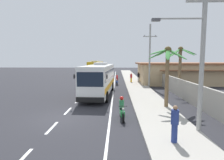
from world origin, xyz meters
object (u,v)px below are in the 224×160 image
at_px(pedestrian_far_walk, 131,77).
at_px(utility_pole_nearest, 201,49).
at_px(coach_bus_foreground, 99,78).
at_px(coach_bus_far_lane, 96,67).
at_px(motorcycle_trailing, 122,110).
at_px(roadside_building, 188,73).
at_px(motorcycle_beside_bus, 117,81).
at_px(pedestrian_midwalk, 138,77).
at_px(palm_nearest, 167,63).
at_px(palm_second, 180,61).
at_px(utility_pole_mid, 150,55).
at_px(pedestrian_near_kerb, 175,123).

relative_size(pedestrian_far_walk, utility_pole_nearest, 0.18).
xyz_separation_m(coach_bus_foreground, coach_bus_far_lane, (-3.55, 27.76, 0.03)).
height_order(motorcycle_trailing, roadside_building, roadside_building).
bearing_deg(roadside_building, pedestrian_far_walk, 177.17).
bearing_deg(pedestrian_far_walk, motorcycle_beside_bus, 150.33).
relative_size(pedestrian_midwalk, palm_nearest, 0.33).
distance_m(motorcycle_beside_bus, motorcycle_trailing, 17.02).
xyz_separation_m(coach_bus_far_lane, palm_second, (12.64, -27.46, 1.88)).
xyz_separation_m(utility_pole_mid, roadside_building, (7.23, 4.54, -2.88)).
xyz_separation_m(pedestrian_midwalk, utility_pole_mid, (0.97, -5.07, 3.60)).
bearing_deg(pedestrian_far_walk, utility_pole_mid, -144.53).
relative_size(utility_pole_nearest, palm_second, 1.58).
relative_size(coach_bus_foreground, pedestrian_far_walk, 7.06).
relative_size(coach_bus_far_lane, pedestrian_far_walk, 7.48).
distance_m(pedestrian_midwalk, utility_pole_mid, 6.29).
height_order(pedestrian_near_kerb, roadside_building, roadside_building).
distance_m(pedestrian_midwalk, utility_pole_nearest, 22.35).
bearing_deg(palm_second, pedestrian_near_kerb, -108.96).
bearing_deg(coach_bus_far_lane, roadside_building, -44.69).
height_order(coach_bus_foreground, palm_nearest, palm_nearest).
bearing_deg(pedestrian_far_walk, coach_bus_far_lane, 36.95).
bearing_deg(roadside_building, utility_pole_mid, -147.89).
bearing_deg(palm_second, utility_pole_nearest, -103.57).
xyz_separation_m(coach_bus_foreground, palm_second, (9.09, 0.30, 1.90)).
bearing_deg(pedestrian_midwalk, coach_bus_foreground, -134.57).
relative_size(pedestrian_midwalk, roadside_building, 0.10).
bearing_deg(utility_pole_nearest, palm_nearest, 93.39).
xyz_separation_m(utility_pole_mid, palm_nearest, (-0.58, -11.77, -0.92)).
height_order(coach_bus_far_lane, utility_pole_mid, utility_pole_mid).
relative_size(coach_bus_foreground, motorcycle_trailing, 5.60).
bearing_deg(pedestrian_midwalk, pedestrian_near_kerb, -109.85).
bearing_deg(palm_second, palm_nearest, -116.58).
relative_size(coach_bus_far_lane, palm_second, 2.14).
distance_m(motorcycle_trailing, pedestrian_near_kerb, 4.43).
relative_size(utility_pole_nearest, palm_nearest, 1.70).
xyz_separation_m(coach_bus_far_lane, utility_pole_nearest, (9.91, -38.76, 2.62)).
bearing_deg(roadside_building, palm_nearest, -115.61).
height_order(coach_bus_far_lane, palm_second, palm_second).
relative_size(palm_nearest, roadside_building, 0.30).
distance_m(motorcycle_trailing, palm_nearest, 5.69).
height_order(motorcycle_beside_bus, utility_pole_nearest, utility_pole_nearest).
distance_m(coach_bus_foreground, pedestrian_far_walk, 11.89).
bearing_deg(pedestrian_near_kerb, pedestrian_far_walk, -80.11).
xyz_separation_m(pedestrian_near_kerb, palm_second, (4.40, 12.82, 2.74)).
relative_size(motorcycle_beside_bus, palm_nearest, 0.39).
relative_size(motorcycle_beside_bus, utility_pole_mid, 0.22).
distance_m(palm_second, roadside_building, 11.48).
distance_m(coach_bus_foreground, pedestrian_midwalk, 12.46).
relative_size(utility_pole_nearest, utility_pole_mid, 0.96).
distance_m(pedestrian_near_kerb, palm_second, 13.83).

